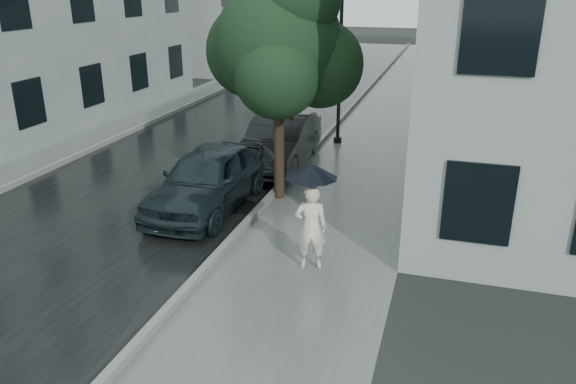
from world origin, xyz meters
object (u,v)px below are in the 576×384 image
(street_tree, at_px, (280,42))
(pedestrian, at_px, (311,227))
(car_far, at_px, (280,141))
(car_near, at_px, (208,179))
(lamp_post, at_px, (335,60))

(street_tree, bearing_deg, pedestrian, -64.12)
(pedestrian, relative_size, car_far, 0.37)
(pedestrian, bearing_deg, car_near, -50.41)
(pedestrian, relative_size, street_tree, 0.29)
(car_near, height_order, car_far, car_near)
(street_tree, xyz_separation_m, car_near, (-1.44, -1.32, -3.14))
(car_near, relative_size, car_far, 0.98)
(pedestrian, distance_m, car_far, 6.57)
(lamp_post, distance_m, car_near, 7.19)
(pedestrian, bearing_deg, lamp_post, -95.33)
(street_tree, height_order, car_far, street_tree)
(street_tree, distance_m, car_near, 3.70)
(lamp_post, bearing_deg, pedestrian, -91.48)
(car_near, bearing_deg, car_far, 81.54)
(car_far, bearing_deg, pedestrian, -69.14)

